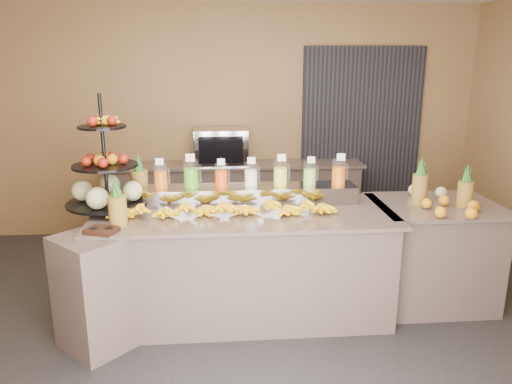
{
  "coord_description": "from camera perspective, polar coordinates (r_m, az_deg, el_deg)",
  "views": [
    {
      "loc": [
        -0.22,
        -3.65,
        2.19
      ],
      "look_at": [
        0.1,
        0.3,
        1.1
      ],
      "focal_mm": 35.0,
      "sensor_mm": 36.0,
      "label": 1
    }
  ],
  "objects": [
    {
      "name": "banana_heap",
      "position": [
        4.09,
        -3.7,
        -1.57
      ],
      "size": [
        1.88,
        0.17,
        0.16
      ],
      "color": "yellow",
      "rests_on": "buffet_counter"
    },
    {
      "name": "condiment_caddy",
      "position": [
        3.85,
        -17.24,
        -4.22
      ],
      "size": [
        0.27,
        0.24,
        0.03
      ],
      "primitive_type": "cube",
      "rotation": [
        0.0,
        0.0,
        -0.4
      ],
      "color": "black",
      "rests_on": "buffet_counter"
    },
    {
      "name": "juice_pitcher_lemon",
      "position": [
        4.39,
        2.81,
        2.05
      ],
      "size": [
        0.13,
        0.13,
        0.3
      ],
      "color": "silver",
      "rests_on": "pitcher_tray"
    },
    {
      "name": "juice_pitcher_orange_c",
      "position": [
        4.48,
        9.43,
        2.13
      ],
      "size": [
        0.12,
        0.13,
        0.3
      ],
      "color": "silver",
      "rests_on": "pitcher_tray"
    },
    {
      "name": "back_ledge",
      "position": [
        6.15,
        -2.39,
        -0.94
      ],
      "size": [
        3.1,
        0.55,
        0.93
      ],
      "color": "gray",
      "rests_on": "ground"
    },
    {
      "name": "juice_pitcher_milk",
      "position": [
        4.36,
        -0.58,
        1.88
      ],
      "size": [
        0.12,
        0.12,
        0.28
      ],
      "color": "silver",
      "rests_on": "pitcher_tray"
    },
    {
      "name": "fruit_stand",
      "position": [
        4.35,
        -16.12,
        1.24
      ],
      "size": [
        0.77,
        0.77,
        0.97
      ],
      "rotation": [
        0.0,
        0.0,
        0.13
      ],
      "color": "black",
      "rests_on": "buffet_counter"
    },
    {
      "name": "buffet_counter",
      "position": [
        4.28,
        -2.86,
        -8.46
      ],
      "size": [
        2.75,
        1.25,
        0.93
      ],
      "color": "gray",
      "rests_on": "ground"
    },
    {
      "name": "juice_pitcher_green",
      "position": [
        4.35,
        -7.42,
        1.9
      ],
      "size": [
        0.13,
        0.14,
        0.32
      ],
      "color": "silver",
      "rests_on": "pitcher_tray"
    },
    {
      "name": "pitcher_tray",
      "position": [
        4.4,
        -0.57,
        -0.26
      ],
      "size": [
        1.85,
        0.3,
        0.15
      ],
      "primitive_type": "cube",
      "color": "gray",
      "rests_on": "buffet_counter"
    },
    {
      "name": "oven_warmer",
      "position": [
        5.99,
        -4.05,
        5.22
      ],
      "size": [
        0.64,
        0.45,
        0.42
      ],
      "primitive_type": "cube",
      "rotation": [
        0.0,
        0.0,
        0.02
      ],
      "color": "gray",
      "rests_on": "back_ledge"
    },
    {
      "name": "right_fruit_pile",
      "position": [
        4.51,
        20.76,
        -0.79
      ],
      "size": [
        0.5,
        0.48,
        0.26
      ],
      "color": "brown",
      "rests_on": "right_counter"
    },
    {
      "name": "juice_pitcher_lime",
      "position": [
        4.43,
        6.15,
        1.97
      ],
      "size": [
        0.11,
        0.12,
        0.27
      ],
      "color": "silver",
      "rests_on": "pitcher_tray"
    },
    {
      "name": "pineapple_left_b",
      "position": [
        4.54,
        -13.17,
        1.01
      ],
      "size": [
        0.15,
        0.15,
        0.44
      ],
      "rotation": [
        0.0,
        0.0,
        0.06
      ],
      "color": "brown",
      "rests_on": "buffet_counter"
    },
    {
      "name": "ground",
      "position": [
        4.26,
        -1.05,
        -15.56
      ],
      "size": [
        6.0,
        6.0,
        0.0
      ],
      "primitive_type": "plane",
      "color": "black",
      "rests_on": "ground"
    },
    {
      "name": "right_counter",
      "position": [
        4.8,
        19.43,
        -6.59
      ],
      "size": [
        1.08,
        0.88,
        0.93
      ],
      "color": "gray",
      "rests_on": "ground"
    },
    {
      "name": "juice_pitcher_orange_b",
      "position": [
        4.35,
        -4.0,
        1.77
      ],
      "size": [
        0.11,
        0.12,
        0.27
      ],
      "color": "silver",
      "rests_on": "pitcher_tray"
    },
    {
      "name": "juice_pitcher_orange_a",
      "position": [
        4.38,
        -10.82,
        1.67
      ],
      "size": [
        0.12,
        0.12,
        0.28
      ],
      "color": "silver",
      "rests_on": "pitcher_tray"
    },
    {
      "name": "pineapple_left_a",
      "position": [
        3.92,
        -15.55,
        -1.71
      ],
      "size": [
        0.14,
        0.14,
        0.4
      ],
      "rotation": [
        0.0,
        0.0,
        -0.37
      ],
      "color": "brown",
      "rests_on": "buffet_counter"
    },
    {
      "name": "room_envelope",
      "position": [
        4.47,
        0.62,
        11.31
      ],
      "size": [
        6.04,
        5.02,
        2.82
      ],
      "color": "olive",
      "rests_on": "ground"
    }
  ]
}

